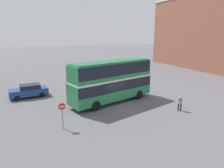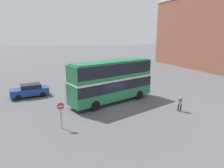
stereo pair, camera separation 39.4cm
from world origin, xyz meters
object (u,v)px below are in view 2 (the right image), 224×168
object	(u,v)px
pedestrian_foreground	(180,102)
parked_car_kerb_near	(30,90)
double_decker_bus	(112,79)
parked_car_kerb_far	(119,71)
no_entry_sign	(61,112)
parked_car_side_street	(88,74)

from	to	relation	value
pedestrian_foreground	parked_car_kerb_near	xyz separation A→B (m)	(-14.11, 10.81, -0.14)
double_decker_bus	parked_car_kerb_far	size ratio (longest dim) A/B	2.63
double_decker_bus	parked_car_kerb_near	bearing A→B (deg)	131.44
parked_car_kerb_far	no_entry_sign	world-z (taller)	no_entry_sign
pedestrian_foreground	parked_car_kerb_far	distance (m)	19.55
parked_car_side_street	no_entry_sign	distance (m)	19.73
pedestrian_foreground	no_entry_sign	bearing A→B (deg)	-46.22
double_decker_bus	parked_car_side_street	bearing A→B (deg)	70.52
double_decker_bus	no_entry_sign	world-z (taller)	double_decker_bus
no_entry_sign	double_decker_bus	bearing A→B (deg)	36.72
double_decker_bus	no_entry_sign	size ratio (longest dim) A/B	4.62
parked_car_kerb_far	parked_car_side_street	size ratio (longest dim) A/B	0.90
parked_car_kerb_near	parked_car_kerb_far	bearing A→B (deg)	-156.81
parked_car_kerb_near	no_entry_sign	world-z (taller)	no_entry_sign
no_entry_sign	parked_car_kerb_near	bearing A→B (deg)	103.30
parked_car_kerb_near	parked_car_kerb_far	size ratio (longest dim) A/B	1.17
pedestrian_foreground	parked_car_side_street	world-z (taller)	parked_car_side_street
double_decker_bus	parked_car_side_street	distance (m)	13.80
pedestrian_foreground	parked_car_kerb_far	size ratio (longest dim) A/B	0.39
parked_car_kerb_near	double_decker_bus	bearing A→B (deg)	141.76
double_decker_bus	no_entry_sign	bearing A→B (deg)	-159.12
parked_car_kerb_far	parked_car_side_street	bearing A→B (deg)	7.74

